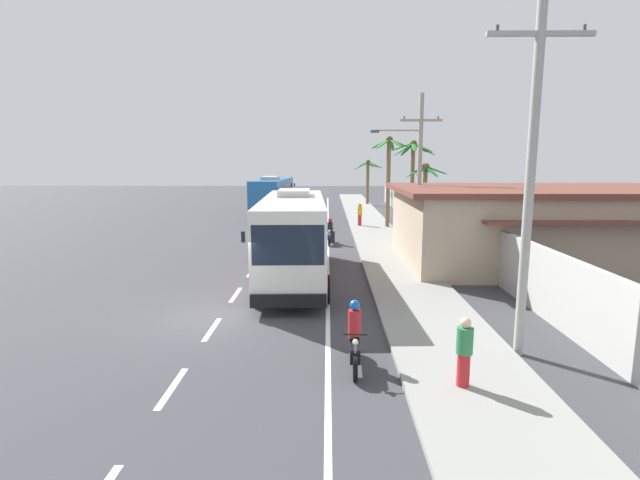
{
  "coord_description": "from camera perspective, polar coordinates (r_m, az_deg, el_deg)",
  "views": [
    {
      "loc": [
        3.5,
        -14.93,
        5.07
      ],
      "look_at": [
        3.17,
        5.22,
        1.7
      ],
      "focal_mm": 26.92,
      "sensor_mm": 36.0,
      "label": 1
    }
  ],
  "objects": [
    {
      "name": "ground_plane",
      "position": [
        16.15,
        -11.78,
        -9.01
      ],
      "size": [
        160.0,
        160.0,
        0.0
      ],
      "primitive_type": "plane",
      "color": "#3A3A3F"
    },
    {
      "name": "sidewalk_kerb",
      "position": [
        25.64,
        8.31,
        -1.85
      ],
      "size": [
        3.2,
        90.0,
        0.14
      ],
      "primitive_type": "cube",
      "color": "gray",
      "rests_on": "ground"
    },
    {
      "name": "lane_markings",
      "position": [
        30.01,
        -1.63,
        -0.23
      ],
      "size": [
        3.67,
        71.0,
        0.01
      ],
      "color": "white",
      "rests_on": "ground"
    },
    {
      "name": "boundary_wall",
      "position": [
        30.05,
        14.59,
        1.64
      ],
      "size": [
        0.24,
        60.0,
        2.25
      ],
      "primitive_type": "cube",
      "color": "#B2B2AD",
      "rests_on": "ground"
    },
    {
      "name": "coach_bus_foreground",
      "position": [
        20.47,
        -3.18,
        0.73
      ],
      "size": [
        3.22,
        10.65,
        3.76
      ],
      "color": "silver",
      "rests_on": "ground"
    },
    {
      "name": "coach_bus_far_lane",
      "position": [
        45.25,
        -5.63,
        5.4
      ],
      "size": [
        3.3,
        11.22,
        3.6
      ],
      "color": "#2366A8",
      "rests_on": "ground"
    },
    {
      "name": "motorcycle_beside_bus",
      "position": [
        12.08,
        4.12,
        -11.87
      ],
      "size": [
        0.56,
        1.96,
        1.68
      ],
      "color": "black",
      "rests_on": "ground"
    },
    {
      "name": "motorcycle_trailing",
      "position": [
        29.18,
        1.19,
        0.77
      ],
      "size": [
        0.56,
        1.96,
        1.58
      ],
      "color": "black",
      "rests_on": "ground"
    },
    {
      "name": "pedestrian_near_kerb",
      "position": [
        36.61,
        4.75,
        3.11
      ],
      "size": [
        0.36,
        0.36,
        1.68
      ],
      "rotation": [
        0.0,
        0.0,
        3.59
      ],
      "color": "red",
      "rests_on": "sidewalk_kerb"
    },
    {
      "name": "pedestrian_midwalk",
      "position": [
        11.21,
        16.78,
        -12.46
      ],
      "size": [
        0.36,
        0.36,
        1.57
      ],
      "rotation": [
        0.0,
        0.0,
        5.55
      ],
      "color": "red",
      "rests_on": "sidewalk_kerb"
    },
    {
      "name": "utility_pole_nearest",
      "position": [
        13.1,
        23.8,
        8.1
      ],
      "size": [
        2.56,
        0.24,
        9.43
      ],
      "color": "#9E9E99",
      "rests_on": "ground"
    },
    {
      "name": "utility_pole_mid",
      "position": [
        26.42,
        11.51,
        8.25
      ],
      "size": [
        3.76,
        0.24,
        8.53
      ],
      "color": "#9E9E99",
      "rests_on": "ground"
    },
    {
      "name": "palm_nearest",
      "position": [
        36.0,
        8.18,
        8.79
      ],
      "size": [
        2.94,
        3.11,
        6.79
      ],
      "color": "brown",
      "rests_on": "ground"
    },
    {
      "name": "palm_second",
      "position": [
        39.13,
        10.97,
        8.87
      ],
      "size": [
        3.71,
        3.68,
        6.62
      ],
      "color": "brown",
      "rests_on": "ground"
    },
    {
      "name": "palm_third",
      "position": [
        54.88,
        5.7,
        7.86
      ],
      "size": [
        3.29,
        3.23,
        5.09
      ],
      "color": "brown",
      "rests_on": "ground"
    },
    {
      "name": "palm_fourth",
      "position": [
        35.6,
        12.36,
        6.72
      ],
      "size": [
        2.99,
        2.92,
        4.86
      ],
      "color": "brown",
      "rests_on": "ground"
    },
    {
      "name": "roadside_building",
      "position": [
        26.4,
        27.0,
        1.55
      ],
      "size": [
        16.49,
        9.75,
        3.76
      ],
      "color": "tan",
      "rests_on": "ground"
    }
  ]
}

